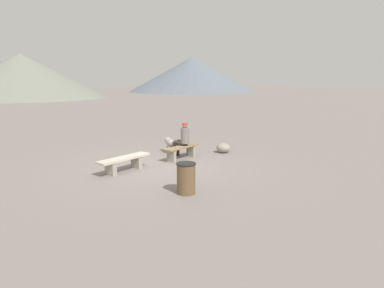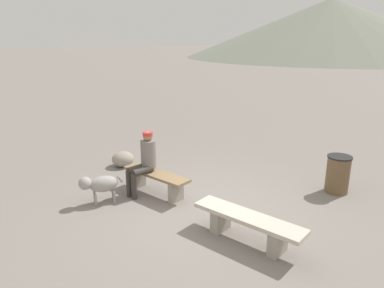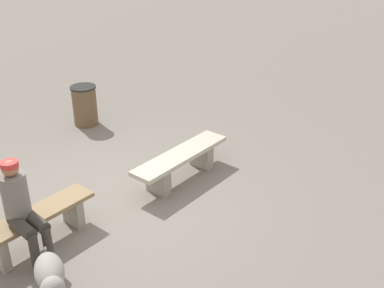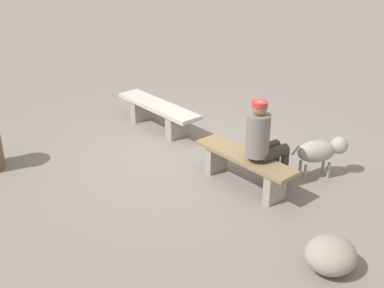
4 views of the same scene
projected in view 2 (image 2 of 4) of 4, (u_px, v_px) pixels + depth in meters
ground at (206, 212)px, 6.57m from camera, size 210.00×210.00×0.06m
bench_left at (248, 224)px, 5.49m from camera, size 1.86×0.76×0.45m
bench_right at (156, 179)px, 7.18m from camera, size 1.59×0.67×0.46m
seated_person at (144, 159)px, 7.11m from camera, size 0.36×0.66×1.27m
dog at (100, 184)px, 6.74m from camera, size 0.46×0.80×0.57m
trash_bin at (338, 174)px, 7.24m from camera, size 0.49×0.49×0.77m
boulder at (123, 159)px, 8.76m from camera, size 0.52×0.55×0.37m
distant_peak_3 at (330, 28)px, 54.05m from camera, size 43.55×43.55×8.65m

